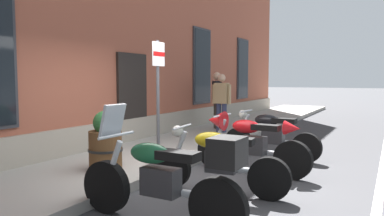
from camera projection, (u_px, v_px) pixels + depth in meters
ground_plane at (172, 175)px, 6.42m from camera, size 140.00×140.00×0.00m
sidewalk at (120, 163)px, 6.98m from camera, size 32.38×2.36×0.15m
lane_stripe at (378, 205)px, 4.88m from camera, size 32.38×0.12×0.01m
motorcycle_green_touring at (166, 177)px, 4.14m from camera, size 0.62×2.20×1.37m
motorcycle_yellow_naked at (217, 161)px, 5.35m from camera, size 0.62×2.11×0.97m
motorcycle_red_sport at (247, 140)px, 6.55m from camera, size 0.62×2.18×1.08m
motorcycle_black_naked at (270, 135)px, 7.74m from camera, size 0.62×2.10×1.00m
pedestrian_tan_coat at (221, 100)px, 10.50m from camera, size 0.22×0.59×1.66m
pedestrian_dark_jacket at (217, 97)px, 11.24m from camera, size 0.54×0.50×1.73m
parking_sign at (158, 83)px, 6.82m from camera, size 0.36×0.07×2.23m
barrel_planter at (105, 143)px, 6.22m from camera, size 0.58×0.58×0.99m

